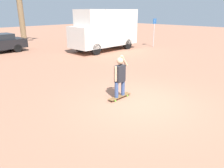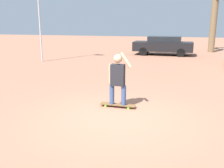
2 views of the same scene
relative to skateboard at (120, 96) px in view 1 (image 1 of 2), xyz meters
name	(u,v)px [view 1 (image 1 of 2)]	position (x,y,z in m)	size (l,w,h in m)	color
ground_plane	(139,103)	(0.18, -0.78, -0.07)	(80.00, 80.00, 0.00)	#A36B51
skateboard	(120,96)	(0.00, 0.00, 0.00)	(1.04, 0.23, 0.09)	brown
person_skateboarder	(120,75)	(0.00, 0.00, 0.84)	(0.67, 0.24, 1.53)	#384C7A
camper_van	(105,29)	(6.89, 7.72, 1.65)	(5.77, 2.10, 3.18)	black
street_sign	(154,29)	(11.07, 5.89, 1.49)	(0.44, 0.06, 2.43)	#B7B7BC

